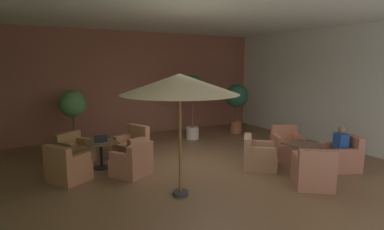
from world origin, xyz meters
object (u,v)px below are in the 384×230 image
object	(u,v)px
cafe_table_front_left	(101,148)
armchair_front_left_south	(75,151)
armchair_front_left_east	(132,147)
potted_tree_left_corner	(73,107)
armchair_front_left_west	(67,167)
iced_drink_cup	(101,139)
armchair_front_right_east	(258,156)
potted_tree_mid_right	(236,100)
potted_tree_mid_left	(192,93)
armchair_front_right_north	(287,146)
open_laptop	(101,140)
armchair_front_left_north	(132,163)
cafe_table_front_right	(302,150)
patron_blue_shirt	(341,141)
armchair_front_right_west	(341,157)
patio_umbrella_tall_red	(180,85)
armchair_front_right_south	(313,172)

from	to	relation	value
cafe_table_front_left	armchair_front_left_south	distance (m)	1.03
armchair_front_left_east	potted_tree_left_corner	bearing A→B (deg)	123.39
armchair_front_left_west	iced_drink_cup	size ratio (longest dim) A/B	9.40
armchair_front_right_east	potted_tree_left_corner	size ratio (longest dim) A/B	0.63
armchair_front_right_east	potted_tree_mid_right	distance (m)	4.19
potted_tree_mid_left	iced_drink_cup	bearing A→B (deg)	-155.29
potted_tree_left_corner	iced_drink_cup	world-z (taller)	potted_tree_left_corner
armchair_front_left_south	armchair_front_right_north	size ratio (longest dim) A/B	1.02
cafe_table_front_left	open_laptop	bearing A→B (deg)	-100.96
armchair_front_left_north	armchair_front_left_south	distance (m)	2.02
cafe_table_front_left	cafe_table_front_right	xyz separation A→B (m)	(4.26, -2.57, -0.01)
potted_tree_mid_left	armchair_front_right_north	bearing A→B (deg)	-69.41
patron_blue_shirt	iced_drink_cup	world-z (taller)	patron_blue_shirt
armchair_front_right_west	patio_umbrella_tall_red	xyz separation A→B (m)	(-4.21, 0.56, 1.90)
potted_tree_left_corner	armchair_front_left_east	bearing A→B (deg)	-56.61
open_laptop	armchair_front_right_north	bearing A→B (deg)	-18.16
potted_tree_mid_left	patron_blue_shirt	size ratio (longest dim) A/B	3.30
armchair_front_right_north	armchair_front_left_west	bearing A→B (deg)	168.75
armchair_front_right_south	open_laptop	bearing A→B (deg)	137.80
armchair_front_right_south	open_laptop	size ratio (longest dim) A/B	3.17
potted_tree_mid_left	armchair_front_right_west	bearing A→B (deg)	-69.40
armchair_front_right_east	open_laptop	size ratio (longest dim) A/B	3.38
patio_umbrella_tall_red	potted_tree_mid_right	distance (m)	6.07
armchair_front_right_east	cafe_table_front_right	bearing A→B (deg)	-39.26
open_laptop	potted_tree_mid_right	bearing A→B (deg)	17.57
armchair_front_right_south	patio_umbrella_tall_red	distance (m)	3.39
armchair_front_right_north	potted_tree_mid_left	distance (m)	3.70
armchair_front_left_east	iced_drink_cup	size ratio (longest dim) A/B	8.87
armchair_front_left_south	cafe_table_front_right	world-z (taller)	armchair_front_left_south
cafe_table_front_left	armchair_front_right_west	bearing A→B (deg)	-29.66
armchair_front_left_south	armchair_front_left_west	xyz separation A→B (m)	(-0.35, -1.40, 0.02)
armchair_front_right_south	potted_tree_mid_right	size ratio (longest dim) A/B	0.57
armchair_front_left_north	cafe_table_front_right	distance (m)	4.11
armchair_front_left_east	iced_drink_cup	distance (m)	1.08
armchair_front_left_south	armchair_front_left_west	world-z (taller)	armchair_front_left_west
cafe_table_front_left	armchair_front_right_west	xyz separation A→B (m)	(5.23, -2.98, -0.22)
patron_blue_shirt	iced_drink_cup	xyz separation A→B (m)	(-5.16, 2.95, 0.02)
armchair_front_right_west	iced_drink_cup	distance (m)	6.01
potted_tree_mid_right	open_laptop	size ratio (longest dim) A/B	5.55
armchair_front_left_east	potted_tree_mid_left	size ratio (longest dim) A/B	0.43
cafe_table_front_right	patio_umbrella_tall_red	xyz separation A→B (m)	(-3.25, 0.16, 1.69)
cafe_table_front_left	potted_tree_left_corner	size ratio (longest dim) A/B	0.44
armchair_front_left_south	armchair_front_right_south	size ratio (longest dim) A/B	0.95
armchair_front_right_west	potted_tree_left_corner	xyz separation A→B (m)	(-5.54, 5.26, 0.99)
armchair_front_right_east	open_laptop	bearing A→B (deg)	152.24
potted_tree_left_corner	patron_blue_shirt	size ratio (longest dim) A/B	2.65
armchair_front_left_south	potted_tree_left_corner	bearing A→B (deg)	81.73
armchair_front_right_east	potted_tree_mid_right	world-z (taller)	potted_tree_mid_right
cafe_table_front_right	patron_blue_shirt	xyz separation A→B (m)	(0.92, -0.39, 0.20)
armchair_front_left_east	open_laptop	xyz separation A→B (m)	(-0.95, -0.48, 0.40)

